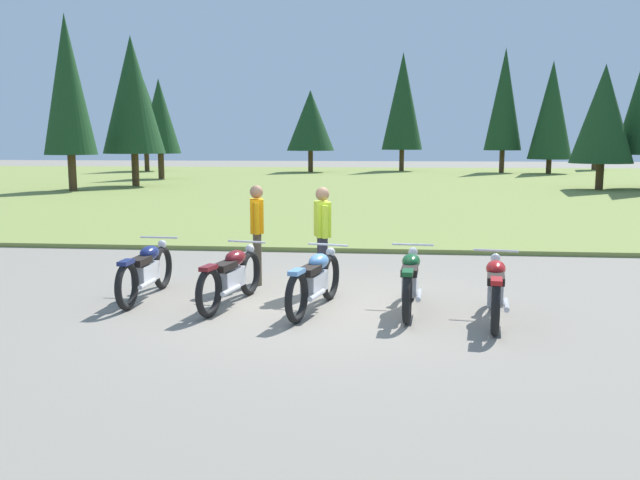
{
  "coord_description": "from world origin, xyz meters",
  "views": [
    {
      "loc": [
        1.0,
        -9.35,
        2.4
      ],
      "look_at": [
        0.0,
        0.6,
        0.9
      ],
      "focal_mm": 37.31,
      "sensor_mm": 36.0,
      "label": 1
    }
  ],
  "objects_px": {
    "motorcycle_maroon": "(231,276)",
    "rider_near_row_end": "(257,228)",
    "motorcycle_british_green": "(410,280)",
    "rider_with_back_turned": "(322,232)",
    "motorcycle_red": "(495,289)",
    "motorcycle_navy": "(146,270)",
    "motorcycle_sky_blue": "(315,280)"
  },
  "relations": [
    {
      "from": "rider_with_back_turned",
      "to": "rider_near_row_end",
      "type": "bearing_deg",
      "value": 163.25
    },
    {
      "from": "motorcycle_red",
      "to": "rider_near_row_end",
      "type": "bearing_deg",
      "value": 151.81
    },
    {
      "from": "motorcycle_maroon",
      "to": "motorcycle_sky_blue",
      "type": "relative_size",
      "value": 1.01
    },
    {
      "from": "motorcycle_british_green",
      "to": "motorcycle_red",
      "type": "distance_m",
      "value": 1.19
    },
    {
      "from": "motorcycle_maroon",
      "to": "motorcycle_british_green",
      "type": "bearing_deg",
      "value": -1.13
    },
    {
      "from": "motorcycle_british_green",
      "to": "rider_with_back_turned",
      "type": "height_order",
      "value": "rider_with_back_turned"
    },
    {
      "from": "motorcycle_navy",
      "to": "motorcycle_red",
      "type": "distance_m",
      "value": 5.17
    },
    {
      "from": "motorcycle_sky_blue",
      "to": "motorcycle_maroon",
      "type": "bearing_deg",
      "value": 172.2
    },
    {
      "from": "motorcycle_maroon",
      "to": "motorcycle_navy",
      "type": "bearing_deg",
      "value": 168.27
    },
    {
      "from": "motorcycle_navy",
      "to": "motorcycle_red",
      "type": "bearing_deg",
      "value": -8.57
    },
    {
      "from": "motorcycle_maroon",
      "to": "rider_near_row_end",
      "type": "bearing_deg",
      "value": 85.85
    },
    {
      "from": "rider_with_back_turned",
      "to": "motorcycle_navy",
      "type": "bearing_deg",
      "value": -162.55
    },
    {
      "from": "motorcycle_sky_blue",
      "to": "rider_near_row_end",
      "type": "bearing_deg",
      "value": 125.23
    },
    {
      "from": "motorcycle_maroon",
      "to": "motorcycle_red",
      "type": "relative_size",
      "value": 0.99
    },
    {
      "from": "motorcycle_sky_blue",
      "to": "motorcycle_red",
      "type": "bearing_deg",
      "value": -7.15
    },
    {
      "from": "motorcycle_navy",
      "to": "rider_near_row_end",
      "type": "xyz_separation_m",
      "value": [
        1.5,
        1.17,
        0.51
      ]
    },
    {
      "from": "motorcycle_sky_blue",
      "to": "rider_near_row_end",
      "type": "distance_m",
      "value": 2.06
    },
    {
      "from": "motorcycle_red",
      "to": "rider_with_back_turned",
      "type": "distance_m",
      "value": 2.99
    },
    {
      "from": "motorcycle_navy",
      "to": "rider_with_back_turned",
      "type": "relative_size",
      "value": 1.26
    },
    {
      "from": "motorcycle_navy",
      "to": "motorcycle_maroon",
      "type": "distance_m",
      "value": 1.42
    },
    {
      "from": "motorcycle_british_green",
      "to": "motorcycle_navy",
      "type": "bearing_deg",
      "value": 175.13
    },
    {
      "from": "rider_near_row_end",
      "to": "rider_with_back_turned",
      "type": "distance_m",
      "value": 1.18
    },
    {
      "from": "motorcycle_red",
      "to": "rider_near_row_end",
      "type": "distance_m",
      "value": 4.13
    },
    {
      "from": "motorcycle_maroon",
      "to": "motorcycle_british_green",
      "type": "relative_size",
      "value": 0.99
    },
    {
      "from": "rider_with_back_turned",
      "to": "motorcycle_maroon",
      "type": "bearing_deg",
      "value": -137.93
    },
    {
      "from": "motorcycle_maroon",
      "to": "rider_near_row_end",
      "type": "distance_m",
      "value": 1.55
    },
    {
      "from": "motorcycle_red",
      "to": "motorcycle_british_green",
      "type": "bearing_deg",
      "value": 158.93
    },
    {
      "from": "motorcycle_red",
      "to": "motorcycle_maroon",
      "type": "bearing_deg",
      "value": 172.63
    },
    {
      "from": "rider_near_row_end",
      "to": "rider_with_back_turned",
      "type": "relative_size",
      "value": 1.0
    },
    {
      "from": "motorcycle_navy",
      "to": "rider_near_row_end",
      "type": "distance_m",
      "value": 1.97
    },
    {
      "from": "motorcycle_navy",
      "to": "motorcycle_sky_blue",
      "type": "bearing_deg",
      "value": -9.88
    },
    {
      "from": "motorcycle_sky_blue",
      "to": "motorcycle_british_green",
      "type": "height_order",
      "value": "same"
    }
  ]
}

